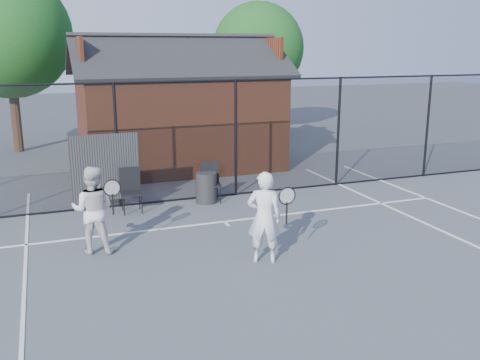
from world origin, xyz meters
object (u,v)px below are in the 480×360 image
object	(u,v)px
chair_right	(211,183)
clubhouse	(179,117)
waste_bin	(206,188)
player_back	(93,210)
chair_left	(131,191)
player_front	(264,217)

from	to	relation	value
chair_right	clubhouse	bearing A→B (deg)	93.90
waste_bin	player_back	bearing A→B (deg)	-140.36
player_back	waste_bin	size ratio (longest dim) A/B	2.17
chair_left	waste_bin	world-z (taller)	chair_left
clubhouse	chair_right	world-z (taller)	clubhouse
player_front	waste_bin	distance (m)	4.01
clubhouse	chair_right	size ratio (longest dim) A/B	6.71
player_front	player_back	distance (m)	3.21
chair_left	player_back	bearing A→B (deg)	-112.96
chair_left	waste_bin	xyz separation A→B (m)	(1.87, 0.16, -0.13)
player_front	player_back	size ratio (longest dim) A/B	1.01
clubhouse	chair_left	xyz separation A→B (m)	(-2.30, -4.56, -1.10)
chair_right	waste_bin	distance (m)	0.16
clubhouse	waste_bin	world-z (taller)	clubhouse
waste_bin	clubhouse	bearing A→B (deg)	84.47
clubhouse	player_front	world-z (taller)	clubhouse
clubhouse	player_back	world-z (taller)	clubhouse
chair_right	waste_bin	world-z (taller)	chair_right
player_front	chair_right	world-z (taller)	player_front
player_front	player_back	world-z (taller)	player_front
player_front	chair_left	size ratio (longest dim) A/B	1.65
waste_bin	player_front	bearing A→B (deg)	-91.84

